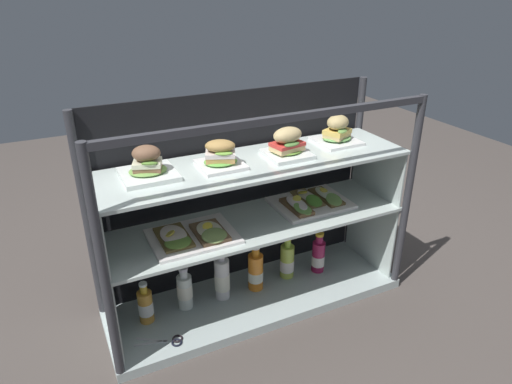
{
  "coord_description": "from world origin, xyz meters",
  "views": [
    {
      "loc": [
        -0.75,
        -1.55,
        1.39
      ],
      "look_at": [
        0.0,
        0.0,
        0.57
      ],
      "focal_mm": 32.19,
      "sensor_mm": 36.0,
      "label": 1
    }
  ],
  "objects_px": {
    "juice_bottle_back_center": "(185,290)",
    "juice_bottle_front_right_end": "(318,256)",
    "plated_roll_sandwich_near_right_corner": "(337,132)",
    "juice_bottle_back_left": "(222,278)",
    "plated_roll_sandwich_mid_right": "(221,156)",
    "plated_roll_sandwich_far_right": "(148,166)",
    "plated_roll_sandwich_left_of_center": "(287,144)",
    "juice_bottle_front_left_end": "(287,261)",
    "open_sandwich_tray_mid_right": "(193,236)",
    "open_sandwich_tray_left_of_center": "(311,202)",
    "kitchen_scissors": "(170,341)",
    "juice_bottle_front_middle": "(146,306)",
    "juice_bottle_tucked_behind": "(256,271)"
  },
  "relations": [
    {
      "from": "plated_roll_sandwich_left_of_center",
      "to": "juice_bottle_front_right_end",
      "type": "bearing_deg",
      "value": 9.2
    },
    {
      "from": "open_sandwich_tray_left_of_center",
      "to": "juice_bottle_back_left",
      "type": "xyz_separation_m",
      "value": [
        -0.44,
        0.03,
        -0.31
      ]
    },
    {
      "from": "plated_roll_sandwich_far_right",
      "to": "juice_bottle_back_center",
      "type": "relative_size",
      "value": 0.98
    },
    {
      "from": "plated_roll_sandwich_far_right",
      "to": "open_sandwich_tray_left_of_center",
      "type": "bearing_deg",
      "value": -1.39
    },
    {
      "from": "plated_roll_sandwich_far_right",
      "to": "juice_bottle_front_right_end",
      "type": "relative_size",
      "value": 0.93
    },
    {
      "from": "plated_roll_sandwich_left_of_center",
      "to": "juice_bottle_front_right_end",
      "type": "xyz_separation_m",
      "value": [
        0.22,
        0.04,
        -0.63
      ]
    },
    {
      "from": "juice_bottle_back_center",
      "to": "kitchen_scissors",
      "type": "relative_size",
      "value": 1.05
    },
    {
      "from": "plated_roll_sandwich_near_right_corner",
      "to": "juice_bottle_tucked_behind",
      "type": "relative_size",
      "value": 0.78
    },
    {
      "from": "plated_roll_sandwich_near_right_corner",
      "to": "juice_bottle_back_left",
      "type": "relative_size",
      "value": 0.71
    },
    {
      "from": "juice_bottle_back_left",
      "to": "plated_roll_sandwich_mid_right",
      "type": "bearing_deg",
      "value": -90.13
    },
    {
      "from": "open_sandwich_tray_mid_right",
      "to": "open_sandwich_tray_left_of_center",
      "type": "xyz_separation_m",
      "value": [
        0.58,
        0.05,
        0.0
      ]
    },
    {
      "from": "juice_bottle_back_center",
      "to": "juice_bottle_tucked_behind",
      "type": "height_order",
      "value": "juice_bottle_tucked_behind"
    },
    {
      "from": "open_sandwich_tray_mid_right",
      "to": "juice_bottle_back_center",
      "type": "xyz_separation_m",
      "value": [
        -0.03,
        0.08,
        -0.32
      ]
    },
    {
      "from": "plated_roll_sandwich_left_of_center",
      "to": "juice_bottle_back_left",
      "type": "height_order",
      "value": "plated_roll_sandwich_left_of_center"
    },
    {
      "from": "plated_roll_sandwich_far_right",
      "to": "plated_roll_sandwich_left_of_center",
      "type": "xyz_separation_m",
      "value": [
        0.57,
        -0.04,
        0.01
      ]
    },
    {
      "from": "open_sandwich_tray_mid_right",
      "to": "juice_bottle_front_right_end",
      "type": "relative_size",
      "value": 1.58
    },
    {
      "from": "juice_bottle_front_middle",
      "to": "juice_bottle_back_left",
      "type": "distance_m",
      "value": 0.35
    },
    {
      "from": "open_sandwich_tray_mid_right",
      "to": "kitchen_scissors",
      "type": "xyz_separation_m",
      "value": [
        -0.15,
        -0.1,
        -0.4
      ]
    },
    {
      "from": "plated_roll_sandwich_left_of_center",
      "to": "juice_bottle_tucked_behind",
      "type": "height_order",
      "value": "plated_roll_sandwich_left_of_center"
    },
    {
      "from": "juice_bottle_front_left_end",
      "to": "juice_bottle_back_left",
      "type": "bearing_deg",
      "value": -177.76
    },
    {
      "from": "plated_roll_sandwich_near_right_corner",
      "to": "kitchen_scissors",
      "type": "distance_m",
      "value": 1.14
    },
    {
      "from": "kitchen_scissors",
      "to": "plated_roll_sandwich_mid_right",
      "type": "bearing_deg",
      "value": 24.91
    },
    {
      "from": "plated_roll_sandwich_near_right_corner",
      "to": "plated_roll_sandwich_far_right",
      "type": "bearing_deg",
      "value": -179.29
    },
    {
      "from": "plated_roll_sandwich_left_of_center",
      "to": "kitchen_scissors",
      "type": "bearing_deg",
      "value": -168.0
    },
    {
      "from": "plated_roll_sandwich_mid_right",
      "to": "plated_roll_sandwich_near_right_corner",
      "type": "distance_m",
      "value": 0.57
    },
    {
      "from": "plated_roll_sandwich_mid_right",
      "to": "juice_bottle_front_right_end",
      "type": "bearing_deg",
      "value": 2.44
    },
    {
      "from": "plated_roll_sandwich_near_right_corner",
      "to": "juice_bottle_back_center",
      "type": "bearing_deg",
      "value": 179.38
    },
    {
      "from": "juice_bottle_front_left_end",
      "to": "kitchen_scissors",
      "type": "bearing_deg",
      "value": -163.8
    },
    {
      "from": "juice_bottle_back_left",
      "to": "juice_bottle_tucked_behind",
      "type": "height_order",
      "value": "juice_bottle_back_left"
    },
    {
      "from": "plated_roll_sandwich_near_right_corner",
      "to": "juice_bottle_front_left_end",
      "type": "relative_size",
      "value": 0.84
    },
    {
      "from": "plated_roll_sandwich_far_right",
      "to": "juice_bottle_front_left_end",
      "type": "height_order",
      "value": "plated_roll_sandwich_far_right"
    },
    {
      "from": "juice_bottle_back_left",
      "to": "juice_bottle_front_right_end",
      "type": "height_order",
      "value": "juice_bottle_back_left"
    },
    {
      "from": "juice_bottle_back_center",
      "to": "juice_bottle_back_left",
      "type": "height_order",
      "value": "juice_bottle_back_left"
    },
    {
      "from": "plated_roll_sandwich_mid_right",
      "to": "plated_roll_sandwich_left_of_center",
      "type": "bearing_deg",
      "value": -2.65
    },
    {
      "from": "juice_bottle_front_right_end",
      "to": "juice_bottle_back_left",
      "type": "bearing_deg",
      "value": 178.52
    },
    {
      "from": "plated_roll_sandwich_mid_right",
      "to": "juice_bottle_front_right_end",
      "type": "distance_m",
      "value": 0.8
    },
    {
      "from": "plated_roll_sandwich_near_right_corner",
      "to": "kitchen_scissors",
      "type": "height_order",
      "value": "plated_roll_sandwich_near_right_corner"
    },
    {
      "from": "juice_bottle_front_middle",
      "to": "kitchen_scissors",
      "type": "relative_size",
      "value": 0.99
    },
    {
      "from": "open_sandwich_tray_mid_right",
      "to": "juice_bottle_front_left_end",
      "type": "distance_m",
      "value": 0.59
    },
    {
      "from": "juice_bottle_front_left_end",
      "to": "juice_bottle_front_right_end",
      "type": "height_order",
      "value": "juice_bottle_front_left_end"
    },
    {
      "from": "plated_roll_sandwich_far_right",
      "to": "juice_bottle_back_left",
      "type": "xyz_separation_m",
      "value": [
        0.28,
        0.01,
        -0.6
      ]
    },
    {
      "from": "juice_bottle_front_left_end",
      "to": "juice_bottle_tucked_behind",
      "type": "bearing_deg",
      "value": -173.88
    },
    {
      "from": "plated_roll_sandwich_mid_right",
      "to": "juice_bottle_back_center",
      "type": "distance_m",
      "value": 0.64
    },
    {
      "from": "open_sandwich_tray_mid_right",
      "to": "juice_bottle_front_left_end",
      "type": "height_order",
      "value": "open_sandwich_tray_mid_right"
    },
    {
      "from": "plated_roll_sandwich_far_right",
      "to": "juice_bottle_tucked_behind",
      "type": "distance_m",
      "value": 0.76
    },
    {
      "from": "juice_bottle_back_center",
      "to": "juice_bottle_front_right_end",
      "type": "distance_m",
      "value": 0.68
    },
    {
      "from": "open_sandwich_tray_left_of_center",
      "to": "juice_bottle_front_left_end",
      "type": "distance_m",
      "value": 0.34
    },
    {
      "from": "juice_bottle_tucked_behind",
      "to": "juice_bottle_front_right_end",
      "type": "xyz_separation_m",
      "value": [
        0.34,
        -0.01,
        -0.01
      ]
    },
    {
      "from": "plated_roll_sandwich_near_right_corner",
      "to": "plated_roll_sandwich_left_of_center",
      "type": "bearing_deg",
      "value": -169.98
    },
    {
      "from": "juice_bottle_front_middle",
      "to": "juice_bottle_front_left_end",
      "type": "bearing_deg",
      "value": 1.68
    }
  ]
}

